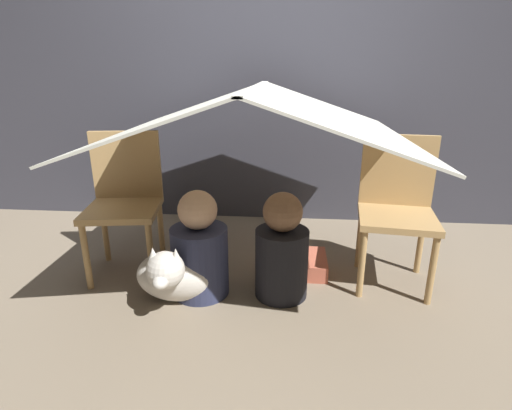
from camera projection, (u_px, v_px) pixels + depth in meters
ground_plane at (254, 289)px, 2.27m from camera, size 8.80×8.80×0.00m
wall_back at (268, 60)px, 2.97m from camera, size 7.00×0.05×2.50m
chair_left at (125, 197)px, 2.38m from camera, size 0.47×0.47×0.84m
chair_right at (397, 205)px, 2.25m from camera, size 0.46×0.46×0.84m
sheet_canopy at (256, 113)px, 2.08m from camera, size 1.57×1.49×0.27m
person_front at (200, 251)px, 2.16m from camera, size 0.31×0.31×0.59m
person_second at (282, 252)px, 2.14m from camera, size 0.29×0.29×0.59m
dog at (174, 274)px, 2.09m from camera, size 0.43×0.41×0.38m
floor_cushion at (295, 263)px, 2.46m from camera, size 0.38×0.30×0.10m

